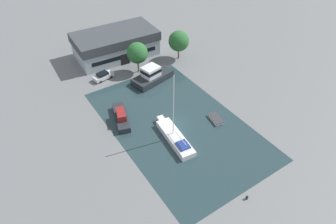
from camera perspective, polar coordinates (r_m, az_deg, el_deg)
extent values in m
plane|color=slate|center=(56.29, 1.53, -2.27)|extent=(440.00, 440.00, 0.00)
cube|color=#23383D|center=(56.28, 1.53, -2.26)|extent=(22.16, 36.24, 0.01)
cube|color=#99A8B2|center=(77.63, -9.84, 11.93)|extent=(19.86, 11.56, 3.98)
cube|color=#383D42|center=(76.26, -10.10, 13.96)|extent=(20.46, 11.90, 2.18)
cube|color=black|center=(73.56, -8.16, 9.90)|extent=(2.32, 0.18, 2.79)
cube|color=black|center=(73.17, -8.22, 10.44)|extent=(16.41, 0.90, 1.00)
cylinder|color=brown|center=(70.32, -5.70, 8.75)|extent=(0.32, 0.32, 3.12)
sphere|color=#28602D|center=(68.65, -5.88, 11.14)|extent=(4.76, 4.76, 4.76)
cylinder|color=brown|center=(75.50, 2.00, 11.15)|extent=(0.34, 0.34, 2.81)
sphere|color=#28602D|center=(73.97, 2.06, 13.37)|extent=(4.98, 4.98, 4.98)
cube|color=silver|center=(69.38, -12.19, 6.67)|extent=(4.89, 2.65, 0.84)
cube|color=black|center=(68.93, -12.40, 7.10)|extent=(2.65, 2.05, 0.57)
cube|color=black|center=(69.45, -11.56, 7.47)|extent=(0.29, 1.50, 0.45)
cylinder|color=black|center=(70.81, -11.56, 7.13)|extent=(0.63, 0.30, 0.60)
cylinder|color=black|center=(69.58, -10.78, 6.60)|extent=(0.63, 0.30, 0.60)
cylinder|color=black|center=(69.66, -13.51, 6.20)|extent=(0.63, 0.30, 0.60)
cylinder|color=black|center=(68.40, -12.74, 5.64)|extent=(0.63, 0.30, 0.60)
cube|color=white|center=(52.78, 1.36, -5.00)|extent=(3.64, 10.17, 1.06)
cube|color=white|center=(56.37, -1.37, -1.45)|extent=(1.31, 1.31, 1.06)
cube|color=silver|center=(52.38, 1.37, -4.56)|extent=(3.49, 9.76, 0.08)
cylinder|color=silver|center=(48.80, 1.05, 1.07)|extent=(0.16, 0.16, 12.07)
cylinder|color=silver|center=(50.66, 2.20, -4.69)|extent=(0.57, 4.47, 0.12)
cube|color=navy|center=(50.59, 2.87, -6.33)|extent=(2.06, 2.37, 0.30)
cube|color=#23282D|center=(67.41, -2.94, 6.56)|extent=(10.02, 5.98, 1.45)
cube|color=black|center=(67.74, -2.92, 6.15)|extent=(10.12, 6.08, 0.18)
cube|color=silver|center=(66.16, -3.29, 7.72)|extent=(4.10, 3.64, 2.20)
cube|color=black|center=(66.04, -3.30, 7.88)|extent=(4.18, 3.74, 0.71)
cube|color=silver|center=(57.63, 9.08, -1.34)|extent=(2.20, 3.56, 0.47)
cube|color=#333338|center=(57.45, 9.11, -1.13)|extent=(2.32, 3.71, 0.08)
cube|color=#23282D|center=(57.46, -8.92, -1.03)|extent=(4.44, 8.32, 1.13)
cube|color=maroon|center=(56.32, -8.96, -0.43)|extent=(2.41, 3.52, 1.24)
cylinder|color=black|center=(46.83, 14.78, -15.55)|extent=(0.32, 0.32, 0.42)
sphere|color=black|center=(46.58, 14.84, -15.34)|extent=(0.35, 0.35, 0.35)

